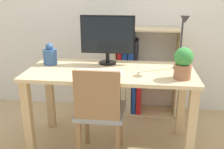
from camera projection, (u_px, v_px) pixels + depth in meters
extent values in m
plane|color=tan|center=(111.00, 144.00, 2.53)|extent=(10.00, 10.00, 0.00)
cube|color=silver|center=(120.00, 0.00, 2.98)|extent=(8.00, 0.05, 2.60)
cube|color=#D8BC8C|center=(111.00, 72.00, 2.30)|extent=(1.46, 0.66, 0.03)
cube|color=tan|center=(28.00, 121.00, 2.23)|extent=(0.07, 0.07, 0.73)
cube|color=tan|center=(191.00, 130.00, 2.08)|extent=(0.07, 0.07, 0.73)
cube|color=tan|center=(50.00, 95.00, 2.75)|extent=(0.07, 0.07, 0.73)
cube|color=tan|center=(181.00, 102.00, 2.61)|extent=(0.07, 0.07, 0.73)
cylinder|color=black|center=(108.00, 63.00, 2.48)|extent=(0.16, 0.16, 0.02)
cylinder|color=black|center=(108.00, 57.00, 2.47)|extent=(0.04, 0.04, 0.10)
cube|color=black|center=(108.00, 35.00, 2.41)|extent=(0.50, 0.02, 0.35)
cube|color=black|center=(107.00, 35.00, 2.40)|extent=(0.48, 0.03, 0.33)
cube|color=silver|center=(99.00, 72.00, 2.20)|extent=(0.40, 0.15, 0.02)
cylinder|color=#33598C|center=(50.00, 57.00, 2.44)|extent=(0.13, 0.13, 0.14)
sphere|color=#33598C|center=(49.00, 47.00, 2.41)|extent=(0.07, 0.07, 0.07)
cylinder|color=#2D2D33|center=(179.00, 67.00, 2.34)|extent=(0.10, 0.10, 0.02)
cylinder|color=#2D2D33|center=(181.00, 42.00, 2.27)|extent=(0.02, 0.02, 0.44)
cylinder|color=#2D2D33|center=(184.00, 16.00, 2.15)|extent=(0.01, 0.10, 0.01)
cone|color=#2D2D33|center=(185.00, 19.00, 2.11)|extent=(0.08, 0.08, 0.06)
cylinder|color=#9E6647|center=(182.00, 71.00, 2.06)|extent=(0.14, 0.14, 0.12)
sphere|color=#388C3D|center=(184.00, 57.00, 2.02)|extent=(0.15, 0.15, 0.15)
cube|color=gray|center=(101.00, 111.00, 2.24)|extent=(0.40, 0.40, 0.04)
cube|color=olive|center=(97.00, 96.00, 2.00)|extent=(0.36, 0.03, 0.40)
cube|color=olive|center=(79.00, 143.00, 2.18)|extent=(0.04, 0.04, 0.42)
cube|color=olive|center=(118.00, 146.00, 2.15)|extent=(0.04, 0.04, 0.42)
cube|color=olive|center=(87.00, 124.00, 2.49)|extent=(0.04, 0.04, 0.42)
cube|color=olive|center=(121.00, 126.00, 2.45)|extent=(0.04, 0.04, 0.42)
cube|color=#D8BC8C|center=(116.00, 71.00, 3.07)|extent=(0.02, 0.28, 1.01)
cube|color=#D8BC8C|center=(176.00, 73.00, 2.99)|extent=(0.02, 0.28, 1.01)
cube|color=#D8BC8C|center=(144.00, 111.00, 3.19)|extent=(0.71, 0.28, 0.02)
cube|color=#D8BC8C|center=(148.00, 29.00, 2.87)|extent=(0.71, 0.28, 0.02)
cube|color=#D8BC8C|center=(146.00, 72.00, 3.03)|extent=(0.68, 0.28, 0.02)
cube|color=navy|center=(119.00, 96.00, 3.16)|extent=(0.04, 0.24, 0.35)
cube|color=beige|center=(124.00, 94.00, 3.14)|extent=(0.06, 0.24, 0.42)
cube|color=beige|center=(129.00, 95.00, 3.14)|extent=(0.06, 0.24, 0.39)
cube|color=navy|center=(134.00, 96.00, 3.14)|extent=(0.05, 0.24, 0.37)
cube|color=red|center=(139.00, 96.00, 3.13)|extent=(0.06, 0.24, 0.37)
cube|color=red|center=(120.00, 56.00, 3.00)|extent=(0.05, 0.24, 0.36)
cube|color=navy|center=(125.00, 56.00, 3.00)|extent=(0.05, 0.24, 0.35)
cube|color=navy|center=(131.00, 53.00, 2.97)|extent=(0.07, 0.24, 0.44)
cube|color=black|center=(137.00, 56.00, 2.98)|extent=(0.04, 0.24, 0.37)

